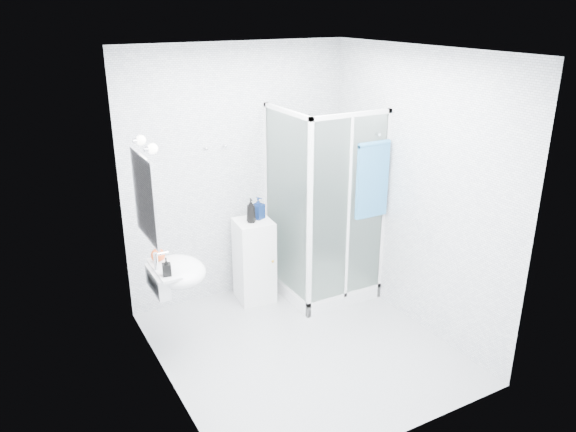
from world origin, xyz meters
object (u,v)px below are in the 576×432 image
shampoo_bottle_b (258,208)px  shower_enclosure (320,256)px  soap_dispenser_orange (158,253)px  storage_cabinet (254,261)px  soap_dispenser_black (166,267)px  hand_towel (373,178)px  shampoo_bottle_a (251,211)px  wall_basin (175,272)px

shampoo_bottle_b → shower_enclosure: bearing=-27.6°
soap_dispenser_orange → shampoo_bottle_b: bearing=21.3°
storage_cabinet → shampoo_bottle_b: shampoo_bottle_b is taller
soap_dispenser_orange → soap_dispenser_black: bearing=-93.4°
shower_enclosure → soap_dispenser_black: bearing=-165.3°
soap_dispenser_orange → storage_cabinet: bearing=20.8°
soap_dispenser_orange → soap_dispenser_black: 0.30m
hand_towel → soap_dispenser_black: 2.13m
shower_enclosure → shampoo_bottle_b: (-0.57, 0.30, 0.54)m
shampoo_bottle_a → soap_dispenser_black: 1.30m
shampoo_bottle_b → shampoo_bottle_a: bearing=-151.2°
shower_enclosure → shampoo_bottle_a: bearing=160.7°
storage_cabinet → shower_enclosure: bearing=-15.9°
storage_cabinet → soap_dispenser_black: size_ratio=5.76×
shampoo_bottle_a → shampoo_bottle_b: (0.11, 0.06, -0.01)m
shower_enclosure → soap_dispenser_orange: 1.82m
shower_enclosure → wall_basin: size_ratio=3.57×
shower_enclosure → soap_dispenser_orange: bearing=-174.7°
shampoo_bottle_a → soap_dispenser_black: size_ratio=1.62×
shampoo_bottle_b → soap_dispenser_black: bearing=-147.6°
storage_cabinet → shampoo_bottle_a: 0.56m
soap_dispenser_black → shampoo_bottle_a: bearing=32.8°
shower_enclosure → shampoo_bottle_b: bearing=152.4°
soap_dispenser_orange → shampoo_bottle_a: bearing=20.5°
hand_towel → shampoo_bottle_a: 1.23m
hand_towel → storage_cabinet: bearing=145.6°
wall_basin → shower_enclosure: bearing=10.8°
shampoo_bottle_b → soap_dispenser_black: shampoo_bottle_b is taller
shampoo_bottle_a → soap_dispenser_black: bearing=-147.2°
wall_basin → hand_towel: 2.05m
shower_enclosure → hand_towel: 1.05m
shower_enclosure → soap_dispenser_black: size_ratio=13.12×
storage_cabinet → shampoo_bottle_a: size_ratio=3.56×
wall_basin → shampoo_bottle_a: size_ratio=2.27×
shampoo_bottle_b → soap_dispenser_black: 1.42m
hand_towel → soap_dispenser_orange: size_ratio=4.77×
shower_enclosure → storage_cabinet: 0.69m
storage_cabinet → shampoo_bottle_a: bearing=-145.0°
wall_basin → storage_cabinet: wall_basin is taller
shower_enclosure → shampoo_bottle_b: size_ratio=8.82×
wall_basin → hand_towel: size_ratio=0.74×
storage_cabinet → soap_dispenser_black: bearing=-141.6°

